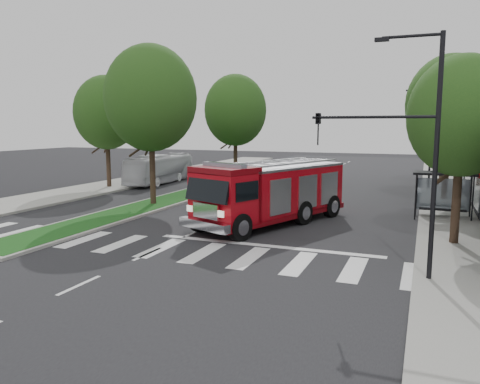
% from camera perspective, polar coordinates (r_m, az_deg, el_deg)
% --- Properties ---
extents(ground, '(140.00, 140.00, 0.00)m').
position_cam_1_polar(ground, '(22.66, -5.70, -5.01)').
color(ground, black).
rests_on(ground, ground).
extents(sidewalk_right, '(5.00, 80.00, 0.15)m').
position_cam_1_polar(sidewalk_right, '(30.08, 25.78, -2.38)').
color(sidewalk_right, gray).
rests_on(sidewalk_right, ground).
extents(sidewalk_left, '(5.00, 80.00, 0.15)m').
position_cam_1_polar(sidewalk_left, '(38.86, -18.01, 0.23)').
color(sidewalk_left, gray).
rests_on(sidewalk_left, ground).
extents(median, '(3.00, 50.00, 0.15)m').
position_cam_1_polar(median, '(41.22, -1.61, 1.06)').
color(median, gray).
rests_on(median, ground).
extents(bus_shelter, '(3.20, 1.60, 2.61)m').
position_cam_1_polar(bus_shelter, '(27.90, 23.62, 1.07)').
color(bus_shelter, black).
rests_on(bus_shelter, ground).
extents(tree_right_near, '(4.40, 4.40, 8.05)m').
position_cam_1_polar(tree_right_near, '(21.61, 25.43, 8.34)').
color(tree_right_near, black).
rests_on(tree_right_near, ground).
extents(tree_right_mid, '(5.60, 5.60, 9.72)m').
position_cam_1_polar(tree_right_mid, '(33.62, 24.27, 9.72)').
color(tree_right_mid, black).
rests_on(tree_right_mid, ground).
extents(tree_right_far, '(5.00, 5.00, 8.73)m').
position_cam_1_polar(tree_right_far, '(43.59, 23.68, 8.36)').
color(tree_right_far, black).
rests_on(tree_right_far, ground).
extents(tree_median_near, '(5.80, 5.80, 10.16)m').
position_cam_1_polar(tree_median_near, '(30.32, -10.84, 11.15)').
color(tree_median_near, black).
rests_on(tree_median_near, ground).
extents(tree_median_far, '(5.60, 5.60, 9.72)m').
position_cam_1_polar(tree_median_far, '(42.78, -0.57, 9.92)').
color(tree_median_far, black).
rests_on(tree_median_far, ground).
extents(tree_left_mid, '(5.20, 5.20, 9.16)m').
position_cam_1_polar(tree_left_mid, '(39.80, -15.97, 9.28)').
color(tree_left_mid, black).
rests_on(tree_left_mid, ground).
extents(streetlight_right_near, '(4.08, 0.22, 8.00)m').
position_cam_1_polar(streetlight_right_near, '(16.09, 19.70, 6.01)').
color(streetlight_right_near, black).
rests_on(streetlight_right_near, ground).
extents(streetlight_right_far, '(2.11, 0.20, 8.00)m').
position_cam_1_polar(streetlight_right_far, '(39.57, 22.07, 6.58)').
color(streetlight_right_far, black).
rests_on(streetlight_right_far, ground).
extents(fire_engine, '(6.30, 10.24, 3.42)m').
position_cam_1_polar(fire_engine, '(24.41, 3.85, -0.13)').
color(fire_engine, '#66050B').
rests_on(fire_engine, ground).
extents(city_bus, '(2.74, 9.41, 2.59)m').
position_cam_1_polar(city_bus, '(42.48, -9.73, 2.81)').
color(city_bus, silver).
rests_on(city_bus, ground).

